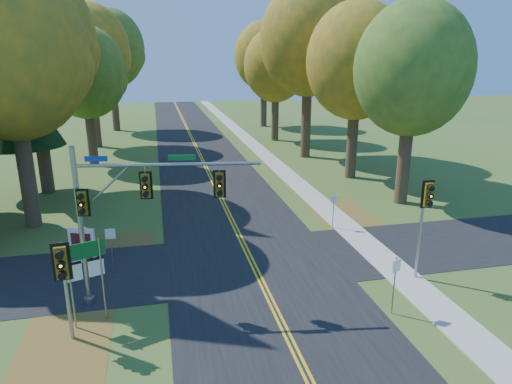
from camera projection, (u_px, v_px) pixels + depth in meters
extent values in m
plane|color=#365B20|center=(261.00, 281.00, 19.76)|extent=(160.00, 160.00, 0.00)
cube|color=black|center=(261.00, 281.00, 19.76)|extent=(8.00, 160.00, 0.02)
cube|color=black|center=(251.00, 261.00, 21.63)|extent=(60.00, 6.00, 0.02)
cube|color=gold|center=(259.00, 281.00, 19.74)|extent=(0.10, 160.00, 0.01)
cube|color=gold|center=(263.00, 280.00, 19.78)|extent=(0.10, 160.00, 0.01)
cube|color=#9E998E|center=(392.00, 267.00, 21.03)|extent=(1.60, 160.00, 0.06)
cube|color=brown|center=(112.00, 256.00, 22.17)|extent=(4.00, 6.00, 0.00)
cube|color=brown|center=(351.00, 222.00, 26.77)|extent=(3.50, 8.00, 0.00)
cube|color=brown|center=(65.00, 344.00, 15.42)|extent=(3.00, 5.00, 0.00)
cylinder|color=#38281C|center=(26.00, 168.00, 25.18)|extent=(0.86, 0.86, 6.75)
ellipsoid|color=#BC7A19|center=(9.00, 52.00, 23.40)|extent=(8.00, 8.00, 9.20)
sphere|color=#BC7A19|center=(49.00, 67.00, 25.08)|extent=(4.80, 4.80, 4.80)
cylinder|color=#38281C|center=(404.00, 158.00, 29.39)|extent=(0.83, 0.83, 6.08)
ellipsoid|color=olive|center=(413.00, 69.00, 27.78)|extent=(7.20, 7.20, 8.28)
sphere|color=olive|center=(423.00, 79.00, 29.30)|extent=(4.32, 4.32, 4.32)
sphere|color=olive|center=(401.00, 56.00, 26.64)|extent=(3.96, 3.96, 3.96)
cylinder|color=#38281C|center=(42.00, 141.00, 31.41)|extent=(0.89, 0.89, 7.42)
ellipsoid|color=#BC7A19|center=(28.00, 38.00, 29.47)|extent=(8.60, 8.60, 9.89)
sphere|color=#BC7A19|center=(61.00, 52.00, 31.28)|extent=(5.16, 5.16, 5.16)
cylinder|color=#38281C|center=(352.00, 138.00, 35.59)|extent=(0.84, 0.84, 6.30)
ellipsoid|color=#BC7A19|center=(357.00, 61.00, 33.91)|extent=(7.60, 7.60, 8.74)
sphere|color=#BC7A19|center=(368.00, 71.00, 35.51)|extent=(4.56, 4.56, 4.56)
sphere|color=#BC7A19|center=(345.00, 50.00, 32.71)|extent=(4.18, 4.18, 4.18)
cylinder|color=#38281C|center=(91.00, 133.00, 39.79)|extent=(0.81, 0.81, 5.62)
ellipsoid|color=olive|center=(85.00, 72.00, 38.30)|extent=(6.80, 6.80, 7.82)
sphere|color=olive|center=(104.00, 80.00, 39.72)|extent=(4.08, 4.08, 4.08)
sphere|color=olive|center=(67.00, 64.00, 37.22)|extent=(3.74, 3.74, 3.74)
cylinder|color=#38281C|center=(306.00, 117.00, 42.74)|extent=(0.90, 0.90, 7.65)
ellipsoid|color=#BC7A19|center=(309.00, 39.00, 40.75)|extent=(8.80, 8.80, 10.12)
sphere|color=#BC7A19|center=(322.00, 50.00, 42.60)|extent=(5.28, 5.28, 5.28)
sphere|color=#BC7A19|center=(295.00, 28.00, 39.35)|extent=(4.84, 4.84, 4.84)
cylinder|color=#38281C|center=(95.00, 114.00, 47.61)|extent=(0.87, 0.87, 6.98)
ellipsoid|color=#BC7A19|center=(88.00, 50.00, 45.78)|extent=(8.20, 8.20, 9.43)
sphere|color=#BC7A19|center=(107.00, 58.00, 47.50)|extent=(4.92, 4.92, 4.92)
sphere|color=#BC7A19|center=(71.00, 41.00, 44.48)|extent=(4.51, 4.51, 4.51)
cylinder|color=#38281C|center=(275.00, 115.00, 51.48)|extent=(0.82, 0.82, 5.85)
ellipsoid|color=#BC7A19|center=(276.00, 65.00, 49.93)|extent=(7.00, 7.00, 8.05)
sphere|color=#BC7A19|center=(285.00, 71.00, 51.40)|extent=(4.20, 4.20, 4.20)
sphere|color=#BC7A19|center=(266.00, 59.00, 48.82)|extent=(3.85, 3.85, 3.85)
cylinder|color=#38281C|center=(115.00, 102.00, 58.02)|extent=(0.88, 0.88, 7.20)
ellipsoid|color=olive|center=(110.00, 48.00, 56.13)|extent=(8.40, 8.40, 9.66)
sphere|color=olive|center=(125.00, 56.00, 57.90)|extent=(5.04, 5.04, 5.04)
sphere|color=olive|center=(96.00, 41.00, 54.80)|extent=(4.62, 4.62, 4.62)
cylinder|color=#38281C|center=(264.00, 102.00, 61.64)|extent=(0.85, 0.85, 6.53)
ellipsoid|color=#BC7A19|center=(264.00, 56.00, 59.91)|extent=(7.80, 7.80, 8.97)
sphere|color=#BC7A19|center=(273.00, 62.00, 61.54)|extent=(4.68, 4.68, 4.68)
sphere|color=#BC7A19|center=(255.00, 50.00, 58.67)|extent=(4.29, 4.29, 4.29)
cylinder|color=#38281C|center=(26.00, 171.00, 31.56)|extent=(0.50, 0.50, 3.42)
cone|color=black|center=(17.00, 106.00, 30.28)|extent=(5.60, 5.60, 5.45)
cone|color=black|center=(7.00, 44.00, 29.15)|extent=(4.57, 4.57, 5.45)
cylinder|color=gray|center=(81.00, 229.00, 17.07)|extent=(0.20, 0.20, 6.29)
cylinder|color=gray|center=(90.00, 300.00, 17.94)|extent=(0.40, 0.40, 0.27)
cylinder|color=gray|center=(168.00, 164.00, 16.59)|extent=(6.68, 1.13, 0.13)
cylinder|color=gray|center=(104.00, 189.00, 16.69)|extent=(2.02, 0.38, 1.86)
cylinder|color=gray|center=(145.00, 169.00, 16.58)|extent=(0.04, 0.04, 0.32)
cube|color=#72590C|center=(146.00, 185.00, 16.75)|extent=(0.34, 0.31, 0.90)
cube|color=black|center=(146.00, 185.00, 16.75)|extent=(0.47, 0.10, 1.06)
sphere|color=orange|center=(145.00, 187.00, 16.56)|extent=(0.16, 0.16, 0.16)
cylinder|color=black|center=(145.00, 179.00, 16.47)|extent=(0.23, 0.17, 0.22)
cylinder|color=black|center=(145.00, 187.00, 16.56)|extent=(0.23, 0.17, 0.22)
cylinder|color=black|center=(146.00, 194.00, 16.64)|extent=(0.23, 0.17, 0.22)
cylinder|color=gray|center=(219.00, 168.00, 16.75)|extent=(0.04, 0.04, 0.32)
cube|color=#72590C|center=(220.00, 184.00, 16.93)|extent=(0.34, 0.31, 0.90)
cube|color=black|center=(220.00, 184.00, 16.93)|extent=(0.47, 0.10, 1.06)
sphere|color=orange|center=(220.00, 186.00, 16.73)|extent=(0.16, 0.16, 0.16)
cylinder|color=black|center=(219.00, 178.00, 16.65)|extent=(0.23, 0.17, 0.22)
cylinder|color=black|center=(220.00, 186.00, 16.73)|extent=(0.23, 0.17, 0.22)
cylinder|color=black|center=(220.00, 193.00, 16.81)|extent=(0.23, 0.17, 0.22)
cube|color=#72590C|center=(83.00, 203.00, 16.64)|extent=(0.34, 0.31, 0.90)
cube|color=black|center=(83.00, 203.00, 16.64)|extent=(0.47, 0.10, 1.06)
sphere|color=orange|center=(81.00, 204.00, 16.45)|extent=(0.16, 0.16, 0.16)
cylinder|color=black|center=(81.00, 197.00, 16.36)|extent=(0.23, 0.17, 0.22)
cylinder|color=black|center=(81.00, 204.00, 16.45)|extent=(0.23, 0.17, 0.22)
cylinder|color=black|center=(82.00, 212.00, 16.53)|extent=(0.23, 0.17, 0.22)
cube|color=navy|center=(96.00, 159.00, 16.35)|extent=(0.81, 0.16, 0.20)
cube|color=#0C5926|center=(182.00, 158.00, 16.55)|extent=(0.98, 0.18, 0.20)
cylinder|color=gray|center=(420.00, 231.00, 19.41)|extent=(0.12, 0.12, 4.42)
cube|color=#72590C|center=(427.00, 194.00, 18.70)|extent=(0.36, 0.32, 1.00)
cube|color=black|center=(427.00, 194.00, 18.70)|extent=(0.52, 0.06, 1.18)
sphere|color=orange|center=(430.00, 196.00, 18.49)|extent=(0.18, 0.18, 0.18)
cylinder|color=black|center=(431.00, 188.00, 18.39)|extent=(0.25, 0.17, 0.24)
cylinder|color=black|center=(430.00, 196.00, 18.49)|extent=(0.25, 0.17, 0.24)
cylinder|color=black|center=(429.00, 203.00, 18.58)|extent=(0.25, 0.17, 0.24)
cylinder|color=#97999F|center=(67.00, 292.00, 15.27)|extent=(0.13, 0.13, 3.56)
cube|color=#72590C|center=(62.00, 262.00, 14.69)|extent=(0.40, 0.36, 1.11)
cube|color=black|center=(62.00, 262.00, 14.69)|extent=(0.58, 0.08, 1.31)
sphere|color=orange|center=(61.00, 265.00, 14.46)|extent=(0.20, 0.20, 0.20)
cylinder|color=black|center=(59.00, 255.00, 14.35)|extent=(0.28, 0.20, 0.27)
cylinder|color=black|center=(61.00, 265.00, 14.46)|extent=(0.28, 0.20, 0.27)
cylinder|color=black|center=(62.00, 275.00, 14.56)|extent=(0.28, 0.20, 0.27)
cylinder|color=gray|center=(71.00, 287.00, 15.91)|extent=(0.06, 0.06, 3.24)
cylinder|color=gray|center=(103.00, 279.00, 16.47)|extent=(0.06, 0.06, 3.24)
cube|color=#0C561F|center=(83.00, 251.00, 15.86)|extent=(1.43, 0.57, 0.59)
cube|color=silver|center=(83.00, 251.00, 15.86)|extent=(1.22, 0.46, 0.09)
cube|color=silver|center=(74.00, 273.00, 15.88)|extent=(0.52, 0.23, 0.59)
cube|color=black|center=(73.00, 264.00, 15.78)|extent=(0.51, 0.19, 0.11)
cube|color=silver|center=(96.00, 268.00, 16.28)|extent=(0.52, 0.23, 0.59)
cube|color=black|center=(95.00, 259.00, 16.17)|extent=(0.51, 0.19, 0.11)
cube|color=silver|center=(83.00, 246.00, 21.25)|extent=(1.22, 0.55, 1.71)
cube|color=maroon|center=(81.00, 246.00, 21.15)|extent=(0.91, 0.32, 1.23)
cube|color=silver|center=(75.00, 259.00, 21.51)|extent=(0.10, 0.10, 0.28)
cube|color=silver|center=(94.00, 260.00, 21.41)|extent=(0.10, 0.10, 0.28)
cylinder|color=gray|center=(333.00, 211.00, 25.45)|extent=(0.05, 0.05, 2.04)
cube|color=silver|center=(334.00, 199.00, 25.22)|extent=(0.39, 0.08, 0.42)
cylinder|color=gray|center=(394.00, 286.00, 16.94)|extent=(0.05, 0.05, 2.31)
cube|color=white|center=(397.00, 266.00, 16.68)|extent=(0.42, 0.20, 0.47)
cylinder|color=gray|center=(112.00, 251.00, 20.02)|extent=(0.05, 0.05, 2.26)
cube|color=silver|center=(110.00, 234.00, 19.76)|extent=(0.43, 0.06, 0.46)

